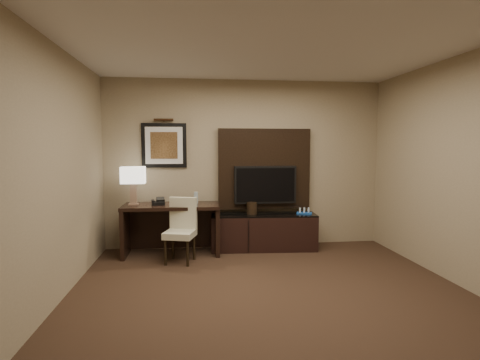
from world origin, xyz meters
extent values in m
cube|color=#2F1F15|center=(0.00, 0.00, -0.01)|extent=(4.50, 5.00, 0.01)
cube|color=silver|center=(0.00, 0.00, 2.70)|extent=(4.50, 5.00, 0.01)
cube|color=gray|center=(0.00, 2.50, 1.35)|extent=(4.50, 0.01, 2.70)
cube|color=gray|center=(0.00, -2.50, 1.35)|extent=(4.50, 0.01, 2.70)
cube|color=gray|center=(-2.25, 0.00, 1.35)|extent=(0.01, 5.00, 2.70)
cube|color=black|center=(-1.18, 2.10, 0.38)|extent=(1.44, 0.64, 0.76)
cube|color=black|center=(0.25, 2.20, 0.28)|extent=(1.68, 0.57, 0.57)
cube|color=black|center=(0.30, 2.44, 1.27)|extent=(1.50, 0.12, 1.30)
cube|color=black|center=(0.30, 2.34, 1.02)|extent=(1.00, 0.08, 0.60)
cube|color=black|center=(-1.30, 2.48, 1.65)|extent=(0.70, 0.04, 0.70)
cylinder|color=#3B2313|center=(-1.30, 2.44, 2.05)|extent=(0.04, 0.04, 0.30)
cube|color=#163E95|center=(-1.03, 2.03, 0.77)|extent=(0.30, 0.34, 0.02)
imported|color=#9E937C|center=(-1.06, 2.10, 0.88)|extent=(0.17, 0.05, 0.22)
cylinder|color=#A9BBBF|center=(-0.81, 2.16, 0.85)|extent=(0.07, 0.07, 0.18)
cylinder|color=black|center=(0.07, 2.23, 0.66)|extent=(0.21, 0.21, 0.19)
camera|label=1|loc=(-0.83, -3.55, 1.64)|focal=28.00mm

